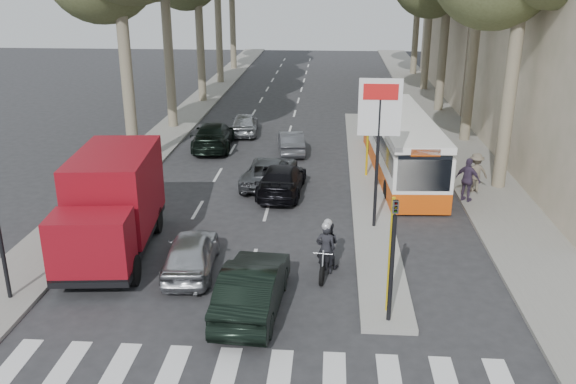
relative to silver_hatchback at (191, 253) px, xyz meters
name	(u,v)px	position (x,y,z in m)	size (l,w,h in m)	color
ground	(274,293)	(2.75, -1.21, -0.65)	(120.00, 120.00, 0.00)	#28282B
sidewalk_right	(436,113)	(11.35, 23.79, -0.59)	(3.20, 70.00, 0.12)	gray
median_left	(202,101)	(-5.25, 26.79, -0.59)	(2.40, 64.00, 0.12)	gray
traffic_island	(366,177)	(6.00, 9.79, -0.57)	(1.50, 26.00, 0.16)	gray
billboard	(379,133)	(6.00, 3.79, 3.06)	(1.50, 12.10, 5.60)	yellow
traffic_light_island	(393,241)	(6.00, -2.71, 1.84)	(0.16, 0.41, 3.60)	black
silver_hatchback	(191,253)	(0.00, 0.00, 0.00)	(1.53, 3.80, 1.30)	#AEB1B7
dark_hatchback	(253,287)	(2.25, -2.21, 0.08)	(1.55, 4.43, 1.46)	black
queue_car_a	(270,171)	(1.65, 8.62, -0.03)	(2.04, 4.43, 1.23)	#4A4D51
queue_car_b	(282,179)	(2.27, 7.46, 0.00)	(1.80, 4.43, 1.29)	black
queue_car_c	(245,123)	(-0.74, 17.57, -0.01)	(1.50, 3.73, 1.27)	#9FA2A7
queue_car_d	(291,142)	(2.25, 13.79, -0.06)	(1.24, 3.54, 1.17)	#53555C
queue_car_e	(214,135)	(-1.98, 14.37, 0.06)	(2.00, 4.91, 1.43)	black
red_truck	(113,203)	(-2.85, 1.22, 1.13)	(2.97, 6.51, 3.37)	black
city_bus	(401,144)	(7.61, 10.50, 0.84)	(2.93, 10.86, 2.83)	#D94B0C
motorcycle	(327,248)	(4.28, 0.33, 0.16)	(0.83, 2.09, 1.78)	black
pedestrian_near	(468,180)	(9.95, 6.80, 0.39)	(1.07, 0.52, 1.83)	#44354F
pedestrian_far	(476,172)	(10.53, 8.01, 0.32)	(1.09, 0.49, 1.69)	#695E4E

